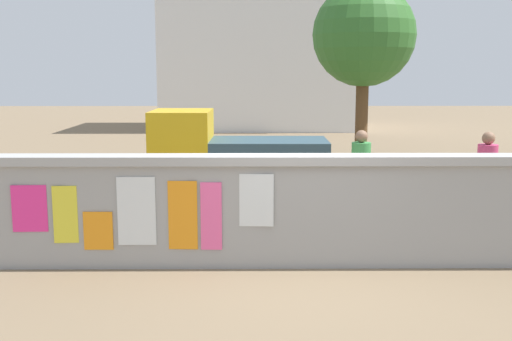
{
  "coord_description": "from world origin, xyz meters",
  "views": [
    {
      "loc": [
        -0.71,
        -8.16,
        2.67
      ],
      "look_at": [
        -0.62,
        2.57,
        0.91
      ],
      "focal_mm": 43.14,
      "sensor_mm": 36.0,
      "label": 1
    }
  ],
  "objects_px": {
    "auto_rickshaw_truck": "(230,156)",
    "bicycle_near": "(247,222)",
    "motorcycle": "(444,175)",
    "tree_roadside": "(364,36)",
    "person_walking": "(361,166)",
    "person_bystander": "(487,168)",
    "bicycle_far": "(98,207)"
  },
  "relations": [
    {
      "from": "motorcycle",
      "to": "person_bystander",
      "type": "relative_size",
      "value": 1.17
    },
    {
      "from": "auto_rickshaw_truck",
      "to": "bicycle_near",
      "type": "height_order",
      "value": "auto_rickshaw_truck"
    },
    {
      "from": "motorcycle",
      "to": "bicycle_far",
      "type": "relative_size",
      "value": 1.11
    },
    {
      "from": "person_walking",
      "to": "tree_roadside",
      "type": "relative_size",
      "value": 0.32
    },
    {
      "from": "person_walking",
      "to": "person_bystander",
      "type": "relative_size",
      "value": 1.0
    },
    {
      "from": "bicycle_far",
      "to": "person_walking",
      "type": "xyz_separation_m",
      "value": [
        4.56,
        0.54,
        0.62
      ]
    },
    {
      "from": "person_walking",
      "to": "person_bystander",
      "type": "bearing_deg",
      "value": -8.19
    },
    {
      "from": "person_bystander",
      "to": "tree_roadside",
      "type": "height_order",
      "value": "tree_roadside"
    },
    {
      "from": "person_bystander",
      "to": "bicycle_far",
      "type": "bearing_deg",
      "value": -177.97
    },
    {
      "from": "auto_rickshaw_truck",
      "to": "tree_roadside",
      "type": "distance_m",
      "value": 6.59
    },
    {
      "from": "auto_rickshaw_truck",
      "to": "tree_roadside",
      "type": "xyz_separation_m",
      "value": [
        3.58,
        4.84,
        2.7
      ]
    },
    {
      "from": "auto_rickshaw_truck",
      "to": "bicycle_far",
      "type": "bearing_deg",
      "value": -132.59
    },
    {
      "from": "bicycle_near",
      "to": "person_walking",
      "type": "relative_size",
      "value": 1.03
    },
    {
      "from": "bicycle_near",
      "to": "tree_roadside",
      "type": "relative_size",
      "value": 0.33
    },
    {
      "from": "bicycle_near",
      "to": "tree_roadside",
      "type": "height_order",
      "value": "tree_roadside"
    },
    {
      "from": "bicycle_near",
      "to": "bicycle_far",
      "type": "distance_m",
      "value": 2.75
    },
    {
      "from": "auto_rickshaw_truck",
      "to": "bicycle_near",
      "type": "relative_size",
      "value": 2.17
    },
    {
      "from": "bicycle_near",
      "to": "tree_roadside",
      "type": "distance_m",
      "value": 9.41
    },
    {
      "from": "person_walking",
      "to": "tree_roadside",
      "type": "height_order",
      "value": "tree_roadside"
    },
    {
      "from": "motorcycle",
      "to": "bicycle_far",
      "type": "xyz_separation_m",
      "value": [
        -6.72,
        -2.62,
        -0.1
      ]
    },
    {
      "from": "bicycle_near",
      "to": "person_bystander",
      "type": "distance_m",
      "value": 4.38
    },
    {
      "from": "auto_rickshaw_truck",
      "to": "bicycle_far",
      "type": "distance_m",
      "value": 3.25
    },
    {
      "from": "motorcycle",
      "to": "tree_roadside",
      "type": "relative_size",
      "value": 0.38
    },
    {
      "from": "motorcycle",
      "to": "tree_roadside",
      "type": "height_order",
      "value": "tree_roadside"
    },
    {
      "from": "motorcycle",
      "to": "person_bystander",
      "type": "distance_m",
      "value": 2.44
    },
    {
      "from": "bicycle_near",
      "to": "person_walking",
      "type": "distance_m",
      "value": 2.64
    },
    {
      "from": "motorcycle",
      "to": "tree_roadside",
      "type": "xyz_separation_m",
      "value": [
        -0.97,
        4.58,
        3.13
      ]
    },
    {
      "from": "person_bystander",
      "to": "motorcycle",
      "type": "bearing_deg",
      "value": 89.44
    },
    {
      "from": "bicycle_far",
      "to": "tree_roadside",
      "type": "relative_size",
      "value": 0.34
    },
    {
      "from": "auto_rickshaw_truck",
      "to": "person_walking",
      "type": "distance_m",
      "value": 3.01
    },
    {
      "from": "person_walking",
      "to": "tree_roadside",
      "type": "xyz_separation_m",
      "value": [
        1.19,
        6.66,
        2.61
      ]
    },
    {
      "from": "person_bystander",
      "to": "tree_roadside",
      "type": "bearing_deg",
      "value": 97.74
    }
  ]
}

